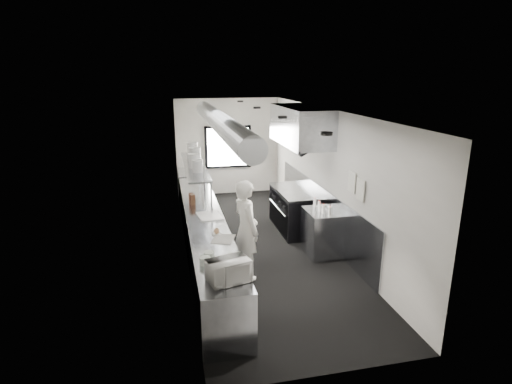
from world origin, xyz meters
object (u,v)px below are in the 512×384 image
far_work_table (192,188)px  plate_stack_c (195,156)px  pass_shelf (195,166)px  plate_stack_d (192,151)px  plate_stack_a (198,166)px  plate_stack_b (194,161)px  squeeze_bottle_e (315,203)px  exhaust_hood (300,126)px  microwave (228,271)px  squeeze_bottle_b (323,209)px  bottle_station (322,232)px  knife_block (192,199)px  squeeze_bottle_d (319,205)px  prep_counter (205,238)px  squeeze_bottle_a (330,212)px  range (295,210)px  small_plate (217,234)px  deli_tub_a (205,261)px  squeeze_bottle_c (320,208)px  cutting_board (210,216)px  deli_tub_b (209,255)px  line_cook (246,229)px

far_work_table → plate_stack_c: (-0.02, -2.07, 1.30)m
pass_shelf → plate_stack_d: (0.01, 0.66, 0.23)m
plate_stack_a → plate_stack_b: plate_stack_b is taller
squeeze_bottle_e → exhaust_hood: bearing=88.7°
microwave → squeeze_bottle_b: size_ratio=2.71×
bottle_station → knife_block: size_ratio=4.22×
microwave → plate_stack_c: bearing=75.3°
plate_stack_a → squeeze_bottle_d: 2.55m
prep_counter → squeeze_bottle_a: bearing=-13.5°
range → squeeze_bottle_b: (0.05, -1.54, 0.52)m
bottle_station → small_plate: (-2.19, -0.76, 0.46)m
exhaust_hood → squeeze_bottle_a: bearing=-88.6°
pass_shelf → plate_stack_a: 0.72m
range → squeeze_bottle_a: squeeze_bottle_a is taller
plate_stack_d → plate_stack_b: bearing=-92.3°
deli_tub_a → squeeze_bottle_c: squeeze_bottle_c is taller
plate_stack_a → cutting_board: bearing=-81.4°
squeeze_bottle_a → squeeze_bottle_d: size_ratio=1.16×
far_work_table → cutting_board: bearing=-88.6°
squeeze_bottle_e → deli_tub_a: bearing=-138.9°
range → plate_stack_d: 2.74m
deli_tub_b → plate_stack_d: plate_stack_d is taller
small_plate → squeeze_bottle_a: size_ratio=0.85×
microwave → squeeze_bottle_e: bearing=35.1°
plate_stack_c → squeeze_bottle_a: bearing=-43.4°
exhaust_hood → bottle_station: (0.05, -1.40, -1.94)m
line_cook → plate_stack_c: (-0.66, 2.44, 0.86)m
pass_shelf → far_work_table: pass_shelf is taller
deli_tub_b → squeeze_bottle_b: bearing=33.0°
plate_stack_c → plate_stack_b: bearing=-97.1°
deli_tub_b → knife_block: 2.68m
plate_stack_a → squeeze_bottle_e: size_ratio=1.36×
far_work_table → microwave: bearing=-89.5°
prep_counter → pass_shelf: size_ratio=2.00×
squeeze_bottle_a → squeeze_bottle_c: squeeze_bottle_a is taller
small_plate → knife_block: knife_block is taller
deli_tub_a → squeeze_bottle_d: size_ratio=0.92×
far_work_table → plate_stack_c: plate_stack_c is taller
exhaust_hood → pass_shelf: (-2.29, 0.30, -0.86)m
knife_block → plate_stack_d: 1.55m
range → squeeze_bottle_e: 1.24m
deli_tub_a → microwave: bearing=-65.4°
squeeze_bottle_c → knife_block: bearing=156.8°
range → line_cook: size_ratio=0.90×
cutting_board → deli_tub_b: bearing=-96.5°
pass_shelf → deli_tub_a: size_ratio=19.37×
exhaust_hood → plate_stack_b: 2.41m
range → microwave: 4.38m
range → small_plate: (-2.08, -2.16, 0.44)m
microwave → plate_stack_b: plate_stack_b is taller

